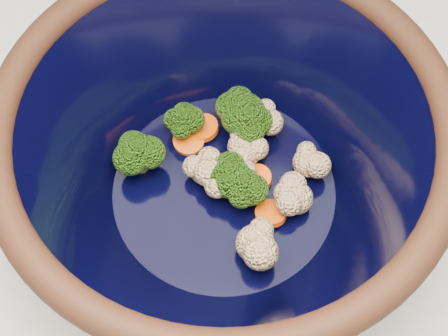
% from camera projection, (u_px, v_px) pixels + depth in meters
% --- Properties ---
extents(mixing_bowl, '(0.45, 0.45, 0.16)m').
position_uv_depth(mixing_bowl, '(224.00, 159.00, 0.53)').
color(mixing_bowl, black).
rests_on(mixing_bowl, counter).
extents(vegetable_pile, '(0.19, 0.17, 0.06)m').
position_uv_depth(vegetable_pile, '(230.00, 154.00, 0.57)').
color(vegetable_pile, '#608442').
rests_on(vegetable_pile, mixing_bowl).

